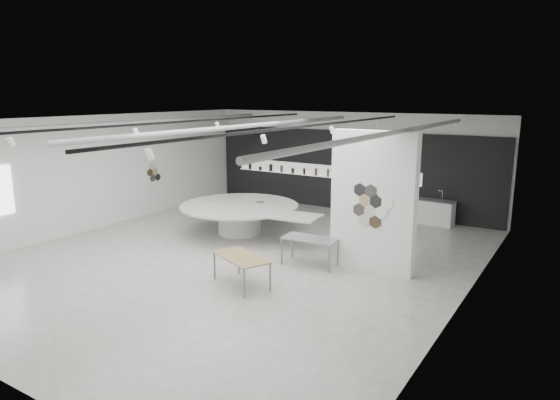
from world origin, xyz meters
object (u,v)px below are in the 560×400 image
Objects in this scene: sample_table_wood at (241,259)px; kitchen_counter at (432,212)px; partition_column at (373,202)px; sample_table_stone at (310,240)px; display_island at (241,215)px.

kitchen_counter is at bearing 75.06° from sample_table_wood.
kitchen_counter is (0.01, 5.53, -1.37)m from partition_column.
partition_column is 1.96m from sample_table_stone.
sample_table_wood is at bearing -59.23° from display_island.
sample_table_stone is at bearing -160.64° from partition_column.
display_island is at bearing 169.34° from partition_column.
partition_column is at bearing -86.40° from kitchen_counter.
kitchen_counter reaches higher than sample_table_wood.
kitchen_counter is (1.52, 6.06, -0.25)m from sample_table_stone.
sample_table_wood is at bearing -107.30° from sample_table_stone.
display_island is 3.02× the size of sample_table_wood.
display_island is 3.45× the size of sample_table_stone.
kitchen_counter is at bearing 37.48° from display_island.
partition_column is at bearing 50.86° from sample_table_wood.
kitchen_counter is at bearing 89.91° from partition_column.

